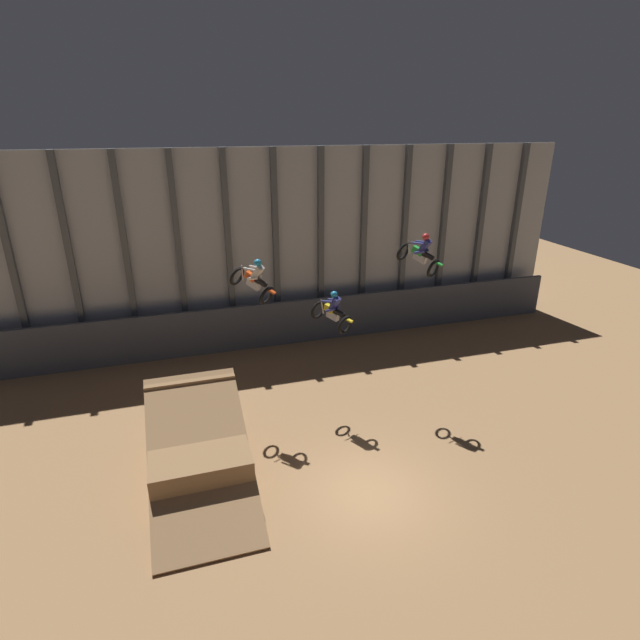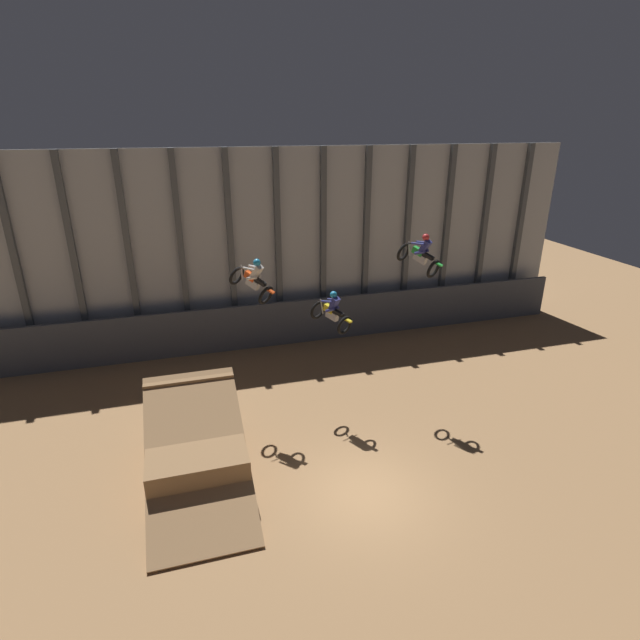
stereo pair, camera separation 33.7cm
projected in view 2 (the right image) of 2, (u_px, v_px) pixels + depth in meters
name	position (u px, v px, depth m)	size (l,w,h in m)	color
ground_plane	(365.00, 493.00, 15.54)	(60.00, 60.00, 0.00)	#9E754C
arena_back_wall	(278.00, 248.00, 25.03)	(32.00, 0.40, 9.69)	#ADB2B7
lower_barrier	(284.00, 323.00, 25.54)	(31.36, 0.20, 2.31)	#474C56
dirt_ramp	(196.00, 444.00, 16.41)	(3.06, 6.07, 2.66)	#966F48
rider_bike_left_air	(253.00, 280.00, 17.60)	(1.65, 1.74, 1.66)	black
rider_bike_center_air	(332.00, 312.00, 18.44)	(1.41, 1.80, 1.56)	black
rider_bike_right_air	(420.00, 255.00, 18.44)	(1.47, 1.82, 1.63)	black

